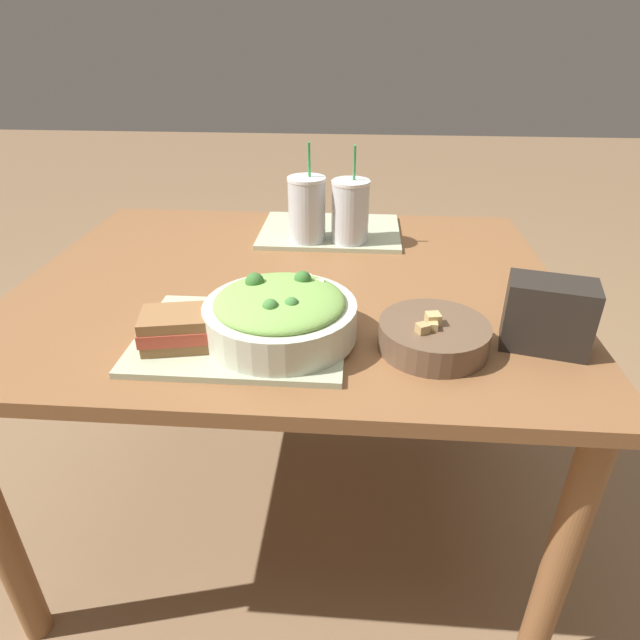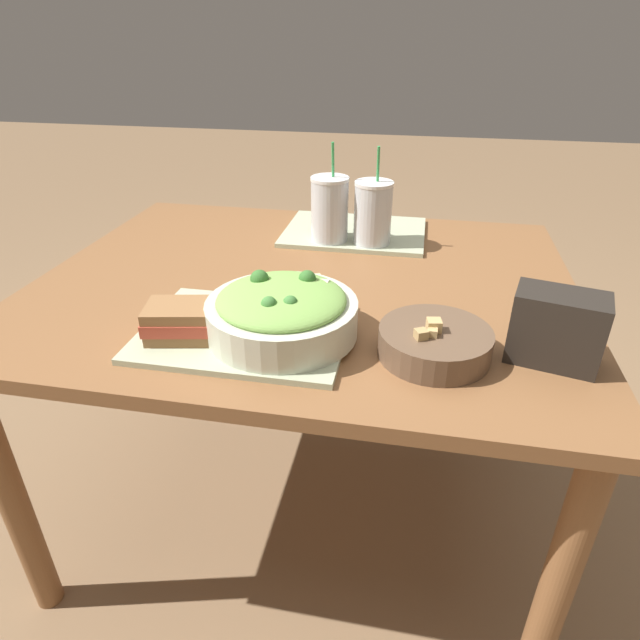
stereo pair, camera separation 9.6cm
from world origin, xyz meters
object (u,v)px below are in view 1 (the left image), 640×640
sandwich_near (183,328)px  drink_cup_dark (307,211)px  drink_cup_red (350,213)px  salad_bowl (280,313)px  baguette_near (276,294)px  chip_bag (548,315)px  soup_bowl (434,335)px

sandwich_near → drink_cup_dark: drink_cup_dark is taller
drink_cup_dark → drink_cup_red: (0.11, 0.00, -0.00)m
salad_bowl → sandwich_near: bearing=-165.4°
baguette_near → salad_bowl: bearing=165.1°
sandwich_near → salad_bowl: bearing=3.4°
sandwich_near → chip_bag: bearing=-5.9°
sandwich_near → baguette_near: sandwich_near is taller
baguette_near → sandwich_near: bearing=109.8°
sandwich_near → baguette_near: 0.21m
chip_bag → salad_bowl: bearing=-164.4°
sandwich_near → baguette_near: size_ratio=0.95×
soup_bowl → drink_cup_dark: drink_cup_dark is taller
drink_cup_dark → sandwich_near: bearing=-107.2°
drink_cup_dark → drink_cup_red: size_ratio=1.02×
baguette_near → drink_cup_red: 0.42m
baguette_near → drink_cup_dark: size_ratio=0.67×
sandwich_near → chip_bag: 0.65m
soup_bowl → sandwich_near: size_ratio=1.22×
drink_cup_red → chip_bag: 0.61m
drink_cup_red → drink_cup_dark: bearing=-180.0°
baguette_near → drink_cup_red: drink_cup_red is taller
drink_cup_dark → chip_bag: drink_cup_dark is taller
drink_cup_dark → chip_bag: bearing=-45.5°
soup_bowl → chip_bag: (0.20, 0.02, 0.04)m
salad_bowl → baguette_near: (-0.03, 0.11, -0.02)m
soup_bowl → baguette_near: (-0.31, 0.12, 0.01)m
soup_bowl → baguette_near: size_ratio=1.16×
sandwich_near → soup_bowl: bearing=-6.5°
soup_bowl → sandwich_near: sandwich_near is taller
soup_bowl → drink_cup_dark: 0.59m
chip_bag → drink_cup_dark: bearing=148.2°
sandwich_near → drink_cup_red: size_ratio=0.65×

